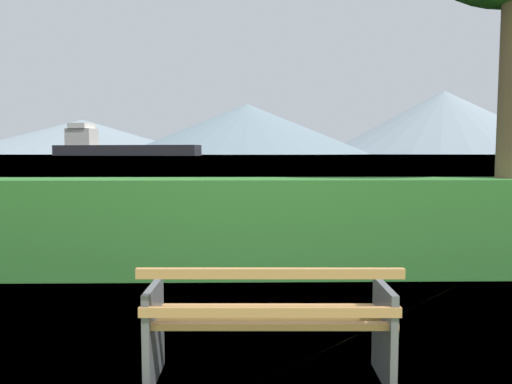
# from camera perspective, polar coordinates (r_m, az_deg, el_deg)

# --- Properties ---
(ground_plane) EXTENTS (1400.00, 1400.00, 0.00)m
(ground_plane) POSITION_cam_1_polar(r_m,az_deg,el_deg) (3.70, 1.49, -20.91)
(ground_plane) COLOR olive
(water_surface) EXTENTS (620.00, 620.00, 0.00)m
(water_surface) POSITION_cam_1_polar(r_m,az_deg,el_deg) (312.88, -1.02, 4.31)
(water_surface) COLOR slate
(water_surface) RESTS_ON ground_plane
(park_bench) EXTENTS (1.71, 0.60, 0.87)m
(park_bench) POSITION_cam_1_polar(r_m,az_deg,el_deg) (3.49, 1.53, -15.00)
(park_bench) COLOR #A0703F
(park_bench) RESTS_ON ground_plane
(hedge_row) EXTENTS (11.16, 0.81, 1.26)m
(hedge_row) POSITION_cam_1_polar(r_m,az_deg,el_deg) (6.39, 0.32, -4.08)
(hedge_row) COLOR #2D6B28
(hedge_row) RESTS_ON ground_plane
(cargo_ship_large) EXTENTS (82.66, 29.48, 17.74)m
(cargo_ship_large) POSITION_cam_1_polar(r_m,az_deg,el_deg) (278.38, -16.12, 5.12)
(cargo_ship_large) COLOR #232328
(cargo_ship_large) RESTS_ON water_surface
(distant_hills) EXTENTS (716.94, 324.74, 76.12)m
(distant_hills) POSITION_cam_1_polar(r_m,az_deg,el_deg) (580.40, 5.22, 7.46)
(distant_hills) COLOR gray
(distant_hills) RESTS_ON ground_plane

